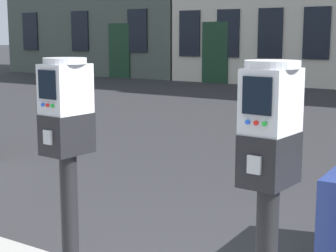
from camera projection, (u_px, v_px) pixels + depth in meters
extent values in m
cylinder|color=black|center=(70.00, 236.00, 2.83)|extent=(0.10, 0.10, 0.88)
cube|color=black|center=(67.00, 134.00, 2.74)|extent=(0.18, 0.25, 0.20)
cube|color=#A5A8AD|center=(48.00, 137.00, 2.64)|extent=(0.06, 0.02, 0.07)
cube|color=#B7BABF|center=(66.00, 89.00, 2.70)|extent=(0.18, 0.24, 0.25)
cube|color=black|center=(47.00, 85.00, 2.60)|extent=(0.12, 0.01, 0.14)
cylinder|color=blue|center=(43.00, 105.00, 2.64)|extent=(0.02, 0.01, 0.02)
cylinder|color=red|center=(47.00, 105.00, 2.62)|extent=(0.02, 0.01, 0.02)
cylinder|color=green|center=(52.00, 106.00, 2.60)|extent=(0.02, 0.01, 0.02)
cylinder|color=#B7BABF|center=(65.00, 61.00, 2.68)|extent=(0.23, 0.23, 0.03)
cube|color=black|center=(269.00, 159.00, 2.13)|extent=(0.18, 0.25, 0.21)
cube|color=#A5A8AD|center=(254.00, 165.00, 2.03)|extent=(0.06, 0.02, 0.07)
cube|color=#B7BABF|center=(271.00, 101.00, 2.09)|extent=(0.18, 0.24, 0.25)
cube|color=black|center=(257.00, 96.00, 2.00)|extent=(0.12, 0.01, 0.14)
cylinder|color=blue|center=(248.00, 122.00, 2.03)|extent=(0.02, 0.01, 0.02)
cylinder|color=red|center=(256.00, 123.00, 2.01)|extent=(0.02, 0.01, 0.02)
cylinder|color=green|center=(264.00, 124.00, 1.99)|extent=(0.02, 0.01, 0.02)
cylinder|color=#B7BABF|center=(272.00, 64.00, 2.07)|extent=(0.23, 0.23, 0.03)
cube|color=black|center=(30.00, 31.00, 23.65)|extent=(0.90, 0.06, 1.60)
cube|color=black|center=(80.00, 31.00, 22.03)|extent=(0.90, 0.06, 1.60)
cube|color=black|center=(137.00, 31.00, 20.41)|extent=(0.90, 0.06, 1.60)
cube|color=#193823|center=(119.00, 51.00, 21.03)|extent=(1.00, 0.07, 2.10)
cube|color=black|center=(190.00, 33.00, 19.15)|extent=(0.84, 0.06, 1.60)
cube|color=black|center=(228.00, 33.00, 18.30)|extent=(0.84, 0.06, 1.60)
cube|color=black|center=(270.00, 33.00, 17.46)|extent=(0.84, 0.06, 1.60)
cube|color=black|center=(317.00, 33.00, 16.62)|extent=(0.84, 0.06, 1.60)
cube|color=#193823|center=(215.00, 53.00, 18.68)|extent=(1.00, 0.07, 2.10)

